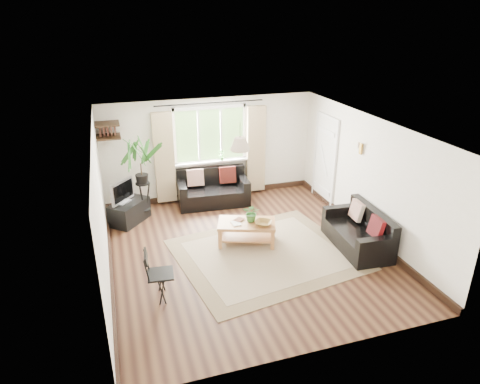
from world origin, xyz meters
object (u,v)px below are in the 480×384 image
object	(u,v)px
sofa_back	(213,189)
tv_stand	(130,212)
sofa_right	(357,230)
palm_stand	(142,180)
coffee_table	(247,233)
folding_chair	(161,275)

from	to	relation	value
sofa_back	tv_stand	xyz separation A→B (m)	(-1.94, -0.37, -0.15)
sofa_right	palm_stand	xyz separation A→B (m)	(-3.73, 2.52, 0.53)
tv_stand	palm_stand	bearing A→B (deg)	-32.00
coffee_table	folding_chair	size ratio (longest dim) A/B	1.30
sofa_back	tv_stand	distance (m)	1.98
sofa_back	palm_stand	size ratio (longest dim) A/B	0.91
sofa_right	coffee_table	xyz separation A→B (m)	(-1.95, 0.79, -0.14)
coffee_table	folding_chair	distance (m)	2.22
sofa_right	palm_stand	size ratio (longest dim) A/B	0.87
coffee_table	tv_stand	world-z (taller)	tv_stand
tv_stand	folding_chair	distance (m)	2.89
sofa_back	sofa_right	distance (m)	3.50
palm_stand	folding_chair	xyz separation A→B (m)	(-0.05, -2.97, -0.47)
sofa_back	sofa_right	world-z (taller)	sofa_back
sofa_right	coffee_table	world-z (taller)	sofa_right
tv_stand	palm_stand	distance (m)	0.74
coffee_table	palm_stand	xyz separation A→B (m)	(-1.77, 1.72, 0.67)
coffee_table	tv_stand	distance (m)	2.66
coffee_table	sofa_right	bearing A→B (deg)	-22.05
tv_stand	palm_stand	xyz separation A→B (m)	(0.34, 0.10, 0.66)
folding_chair	palm_stand	bearing A→B (deg)	4.64
sofa_right	sofa_back	bearing A→B (deg)	-139.38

